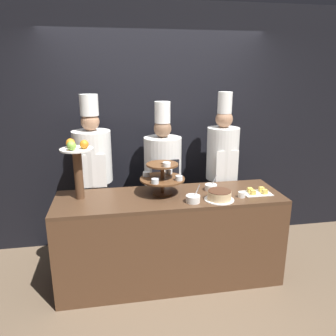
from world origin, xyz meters
name	(u,v)px	position (x,y,z in m)	size (l,w,h in m)	color
ground_plane	(176,298)	(0.00, 0.00, 0.00)	(14.00, 14.00, 0.00)	brown
wall_back	(156,129)	(0.00, 1.26, 1.40)	(10.00, 0.06, 2.80)	black
buffet_counter	(170,238)	(0.00, 0.33, 0.45)	(2.18, 0.66, 0.90)	brown
tiered_stand	(162,176)	(-0.06, 0.39, 1.08)	(0.43, 0.43, 0.35)	brown
fruit_pedestal	(77,161)	(-0.84, 0.41, 1.26)	(0.30, 0.30, 0.56)	brown
cake_round	(219,196)	(0.43, 0.15, 0.94)	(0.28, 0.28, 0.09)	white
cup_white	(242,195)	(0.66, 0.18, 0.93)	(0.07, 0.07, 0.05)	white
cake_square_tray	(257,192)	(0.85, 0.24, 0.92)	(0.27, 0.18, 0.05)	white
serving_bowl_near	(193,199)	(0.18, 0.14, 0.93)	(0.13, 0.13, 0.17)	white
serving_bowl_far	(211,187)	(0.44, 0.42, 0.93)	(0.12, 0.12, 0.16)	white
chef_left	(93,173)	(-0.73, 0.87, 1.01)	(0.40, 0.40, 1.83)	#38332D
chef_center_left	(163,175)	(0.02, 0.87, 0.94)	(0.41, 0.41, 1.75)	black
chef_center_right	(222,167)	(0.71, 0.87, 1.01)	(0.36, 0.36, 1.84)	#28282D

